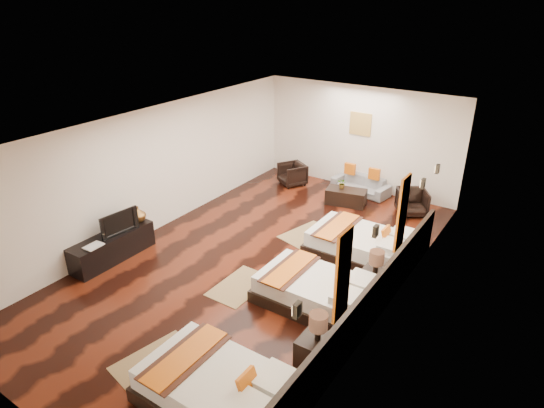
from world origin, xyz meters
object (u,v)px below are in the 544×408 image
Objects in this scene: bed_near at (220,389)px; book at (89,245)px; figurine at (138,214)px; tv_console at (113,247)px; tv at (117,222)px; nightstand_a at (317,351)px; coffee_table at (346,197)px; sofa at (361,184)px; bed_far at (363,245)px; bed_mid at (317,291)px; armchair_right at (412,202)px; armchair_left at (292,174)px; table_plant at (342,183)px; nightstand_b at (374,282)px.

bed_near is 4.36m from book.
figurine is at bearing 150.30° from bed_near.
tv is (0.05, 0.16, 0.52)m from tv_console.
coffee_table is at bearing 111.59° from nightstand_a.
bed_near reaches higher than sofa.
bed_far is 3.42m from sofa.
book is at bearing -160.36° from bed_mid.
armchair_right is 1.63m from coffee_table.
armchair_right is at bearing 47.22° from figurine.
bed_far is (0.00, 4.57, 0.00)m from bed_near.
tv reaches higher than tv_console.
bed_near is at bearing -89.99° from bed_mid.
bed_mid is at bearing 3.52° from figurine.
figurine is at bearing -152.63° from bed_far.
bed_far is at bearing 39.12° from book.
armchair_left reaches higher than sofa.
nightstand_a reaches higher than figurine.
bed_near is 2.10× the size of coffee_table.
tv is 6.84m from armchair_right.
coffee_table is at bearing 61.46° from tv_console.
tv is 0.58m from figurine.
bed_mid reaches higher than table_plant.
nightstand_b reaches higher than bed_far.
sofa is 1.69m from armchair_right.
nightstand_a is 4.96m from tv_console.
figurine reaches higher than tv_console.
bed_far is at bearing -56.96° from coffee_table.
armchair_right is 1.77m from table_plant.
coffee_table is at bearing 19.60° from armchair_left.
armchair_right is at bearing 12.43° from coffee_table.
figurine reaches higher than bed_far.
armchair_left is 0.68× the size of coffee_table.
table_plant is (-1.56, 2.21, 0.25)m from bed_far.
nightstand_a is 0.63× the size of sofa.
nightstand_a is at bearing -117.32° from armchair_right.
sofa is at bearing 100.52° from bed_near.
sofa is at bearing 62.29° from figurine.
nightstand_a is at bearing -67.27° from table_plant.
tv is 1.24× the size of armchair_left.
bed_far is 2.72m from table_plant.
tv_console is 0.59m from book.
figurine is (-0.05, 0.57, -0.07)m from tv.
bed_mid is 5.54m from armchair_left.
coffee_table is at bearing 159.42° from armchair_right.
bed_near is 1.34× the size of sofa.
bed_mid is at bearing 118.42° from nightstand_a.
bed_far is 8.19× the size of table_plant.
book is at bearing -90.00° from tv_console.
coffee_table is (-2.17, 3.41, -0.14)m from nightstand_b.
table_plant is at bearing 112.73° from nightstand_a.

